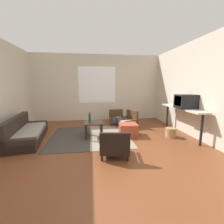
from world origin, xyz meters
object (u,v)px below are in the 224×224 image
object	(u,v)px
couch	(26,133)
armchair_striped_foreground	(115,146)
ottoman_orange	(128,130)
crt_television	(186,101)
wicker_basket	(171,132)
coffee_table	(94,125)
glass_bottle	(90,118)
clay_vase	(177,102)
console_shelf	(182,111)
armchair_by_window	(117,118)
armchair_corner	(128,120)

from	to	relation	value
couch	armchair_striped_foreground	distance (m)	2.55
armchair_striped_foreground	ottoman_orange	world-z (taller)	armchair_striped_foreground
crt_television	wicker_basket	bearing A→B (deg)	177.92
coffee_table	glass_bottle	world-z (taller)	glass_bottle
armchair_striped_foreground	ottoman_orange	xyz separation A→B (m)	(0.61, 1.32, -0.07)
couch	clay_vase	size ratio (longest dim) A/B	5.54
console_shelf	glass_bottle	world-z (taller)	console_shelf
clay_vase	glass_bottle	distance (m)	2.71
console_shelf	armchair_by_window	bearing A→B (deg)	137.79
clay_vase	console_shelf	bearing A→B (deg)	-90.00
armchair_by_window	console_shelf	world-z (taller)	console_shelf
ottoman_orange	crt_television	xyz separation A→B (m)	(1.56, -0.32, 0.84)
ottoman_orange	wicker_basket	size ratio (longest dim) A/B	1.76
console_shelf	glass_bottle	xyz separation A→B (m)	(-2.67, 0.10, -0.17)
couch	wicker_basket	xyz separation A→B (m)	(3.97, -0.28, -0.07)
couch	console_shelf	bearing A→B (deg)	-1.79
coffee_table	ottoman_orange	bearing A→B (deg)	0.21
console_shelf	wicker_basket	world-z (taller)	console_shelf
ottoman_orange	wicker_basket	world-z (taller)	ottoman_orange
couch	console_shelf	xyz separation A→B (m)	(4.37, -0.14, 0.53)
couch	coffee_table	xyz separation A→B (m)	(1.80, 0.02, 0.14)
armchair_striped_foreground	crt_television	distance (m)	2.51
coffee_table	clay_vase	world-z (taller)	clay_vase
armchair_corner	clay_vase	bearing A→B (deg)	-28.56
crt_television	clay_vase	xyz separation A→B (m)	(0.00, 0.46, -0.07)
ottoman_orange	glass_bottle	size ratio (longest dim) A/B	1.67
armchair_striped_foreground	wicker_basket	size ratio (longest dim) A/B	2.24
armchair_striped_foreground	wicker_basket	distance (m)	2.05
coffee_table	armchair_corner	size ratio (longest dim) A/B	0.71
armchair_striped_foreground	armchair_corner	world-z (taller)	armchair_corner
coffee_table	armchair_corner	bearing A→B (deg)	35.64
armchair_by_window	clay_vase	size ratio (longest dim) A/B	1.85
clay_vase	wicker_basket	xyz separation A→B (m)	(-0.39, -0.45, -0.82)
coffee_table	armchair_by_window	xyz separation A→B (m)	(0.89, 1.37, -0.10)
ottoman_orange	armchair_by_window	bearing A→B (deg)	94.90
couch	ottoman_orange	xyz separation A→B (m)	(2.80, 0.02, -0.02)
coffee_table	console_shelf	world-z (taller)	console_shelf
clay_vase	armchair_by_window	bearing A→B (deg)	143.99
wicker_basket	crt_television	bearing A→B (deg)	-2.08
clay_vase	coffee_table	bearing A→B (deg)	-176.67
glass_bottle	wicker_basket	distance (m)	2.34
ottoman_orange	clay_vase	xyz separation A→B (m)	(1.56, 0.15, 0.77)
coffee_table	ottoman_orange	distance (m)	1.02
wicker_basket	armchair_striped_foreground	bearing A→B (deg)	-150.18
crt_television	couch	bearing A→B (deg)	176.11
couch	armchair_corner	xyz separation A→B (m)	(3.02, 0.90, 0.07)
armchair_striped_foreground	clay_vase	distance (m)	2.71
couch	coffee_table	world-z (taller)	couch
couch	armchair_by_window	size ratio (longest dim) A/B	2.99
coffee_table	armchair_striped_foreground	world-z (taller)	armchair_striped_foreground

